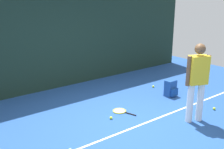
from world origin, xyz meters
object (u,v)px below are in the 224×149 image
object	(u,v)px
tennis_ball_mid_court	(111,118)
tennis_ball_far_left	(153,86)
tennis_racket	(120,111)
tennis_player	(197,78)
backpack	(171,89)
tennis_ball_near_player	(214,109)

from	to	relation	value
tennis_ball_mid_court	tennis_ball_far_left	bearing A→B (deg)	21.90
tennis_racket	tennis_ball_far_left	bearing A→B (deg)	-86.22
tennis_player	backpack	bearing A→B (deg)	82.30
tennis_ball_far_left	tennis_ball_mid_court	bearing A→B (deg)	-158.10
tennis_player	backpack	distance (m)	1.68
backpack	tennis_ball_near_player	world-z (taller)	backpack
backpack	tennis_ball_far_left	xyz separation A→B (m)	(0.12, 0.76, -0.18)
tennis_racket	tennis_ball_mid_court	size ratio (longest dim) A/B	9.65
tennis_racket	backpack	size ratio (longest dim) A/B	1.45
tennis_ball_near_player	backpack	bearing A→B (deg)	95.30
tennis_player	tennis_ball_far_left	world-z (taller)	tennis_player
backpack	tennis_ball_mid_court	size ratio (longest dim) A/B	6.67
tennis_ball_mid_court	tennis_ball_near_player	bearing A→B (deg)	-26.00
tennis_player	tennis_racket	size ratio (longest dim) A/B	2.67
backpack	tennis_ball_far_left	size ratio (longest dim) A/B	6.67
backpack	tennis_ball_near_player	distance (m)	1.27
tennis_player	tennis_ball_far_left	bearing A→B (deg)	89.39
tennis_racket	tennis_ball_near_player	bearing A→B (deg)	-142.62
tennis_player	tennis_ball_mid_court	xyz separation A→B (m)	(-1.39, 1.15, -0.93)
tennis_racket	backpack	bearing A→B (deg)	-108.80
tennis_ball_mid_court	tennis_ball_far_left	world-z (taller)	same
tennis_ball_mid_court	tennis_ball_far_left	distance (m)	2.44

